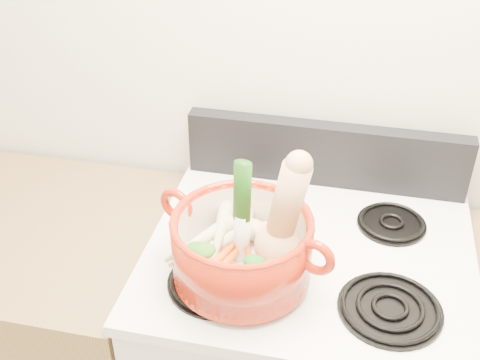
# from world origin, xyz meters

# --- Properties ---
(wall_back) EXTENTS (3.50, 0.02, 2.60)m
(wall_back) POSITION_xyz_m (0.00, 1.75, 1.30)
(wall_back) COLOR silver
(wall_back) RESTS_ON floor
(cooktop) EXTENTS (0.78, 0.67, 0.03)m
(cooktop) POSITION_xyz_m (0.00, 1.40, 0.93)
(cooktop) COLOR white
(cooktop) RESTS_ON stove_body
(control_backsplash) EXTENTS (0.76, 0.05, 0.18)m
(control_backsplash) POSITION_xyz_m (0.00, 1.70, 1.04)
(control_backsplash) COLOR black
(control_backsplash) RESTS_ON cooktop
(burner_front_left) EXTENTS (0.22, 0.22, 0.02)m
(burner_front_left) POSITION_xyz_m (-0.19, 1.24, 0.96)
(burner_front_left) COLOR black
(burner_front_left) RESTS_ON cooktop
(burner_front_right) EXTENTS (0.22, 0.22, 0.02)m
(burner_front_right) POSITION_xyz_m (0.19, 1.24, 0.96)
(burner_front_right) COLOR black
(burner_front_right) RESTS_ON cooktop
(burner_back_left) EXTENTS (0.17, 0.17, 0.02)m
(burner_back_left) POSITION_xyz_m (-0.19, 1.54, 0.96)
(burner_back_left) COLOR black
(burner_back_left) RESTS_ON cooktop
(burner_back_right) EXTENTS (0.17, 0.17, 0.02)m
(burner_back_right) POSITION_xyz_m (0.19, 1.54, 0.96)
(burner_back_right) COLOR black
(burner_back_right) RESTS_ON cooktop
(dutch_oven) EXTENTS (0.39, 0.39, 0.15)m
(dutch_oven) POSITION_xyz_m (-0.14, 1.27, 1.04)
(dutch_oven) COLOR #A01E09
(dutch_oven) RESTS_ON burner_front_left
(pot_handle_left) EXTENTS (0.09, 0.05, 0.09)m
(pot_handle_left) POSITION_xyz_m (-0.30, 1.32, 1.09)
(pot_handle_left) COLOR #A01E09
(pot_handle_left) RESTS_ON dutch_oven
(pot_handle_right) EXTENTS (0.09, 0.05, 0.09)m
(pot_handle_right) POSITION_xyz_m (0.03, 1.21, 1.09)
(pot_handle_right) COLOR #A01E09
(pot_handle_right) RESTS_ON dutch_oven
(squash) EXTENTS (0.19, 0.17, 0.28)m
(squash) POSITION_xyz_m (-0.06, 1.29, 1.13)
(squash) COLOR tan
(squash) RESTS_ON dutch_oven
(leek) EXTENTS (0.05, 0.06, 0.26)m
(leek) POSITION_xyz_m (-0.14, 1.29, 1.13)
(leek) COLOR silver
(leek) RESTS_ON dutch_oven
(ginger) EXTENTS (0.10, 0.08, 0.05)m
(ginger) POSITION_xyz_m (-0.14, 1.36, 1.02)
(ginger) COLOR #D4BC82
(ginger) RESTS_ON dutch_oven
(parsnip_0) EXTENTS (0.09, 0.21, 0.06)m
(parsnip_0) POSITION_xyz_m (-0.19, 1.30, 1.02)
(parsnip_0) COLOR beige
(parsnip_0) RESTS_ON dutch_oven
(parsnip_1) EXTENTS (0.19, 0.16, 0.06)m
(parsnip_1) POSITION_xyz_m (-0.21, 1.28, 1.03)
(parsnip_1) COLOR beige
(parsnip_1) RESTS_ON dutch_oven
(parsnip_2) EXTENTS (0.04, 0.17, 0.05)m
(parsnip_2) POSITION_xyz_m (-0.15, 1.33, 1.03)
(parsnip_2) COLOR beige
(parsnip_2) RESTS_ON dutch_oven
(parsnip_3) EXTENTS (0.15, 0.17, 0.06)m
(parsnip_3) POSITION_xyz_m (-0.24, 1.28, 1.04)
(parsnip_3) COLOR beige
(parsnip_3) RESTS_ON dutch_oven
(parsnip_4) EXTENTS (0.06, 0.24, 0.07)m
(parsnip_4) POSITION_xyz_m (-0.20, 1.32, 1.05)
(parsnip_4) COLOR beige
(parsnip_4) RESTS_ON dutch_oven
(carrot_0) EXTENTS (0.09, 0.18, 0.05)m
(carrot_0) POSITION_xyz_m (-0.16, 1.24, 1.02)
(carrot_0) COLOR #DC430B
(carrot_0) RESTS_ON dutch_oven
(carrot_1) EXTENTS (0.05, 0.15, 0.04)m
(carrot_1) POSITION_xyz_m (-0.18, 1.22, 1.02)
(carrot_1) COLOR #C93E0A
(carrot_1) RESTS_ON dutch_oven
(carrot_2) EXTENTS (0.08, 0.18, 0.05)m
(carrot_2) POSITION_xyz_m (-0.11, 1.21, 1.03)
(carrot_2) COLOR #CF420A
(carrot_2) RESTS_ON dutch_oven
(carrot_3) EXTENTS (0.08, 0.15, 0.04)m
(carrot_3) POSITION_xyz_m (-0.18, 1.23, 1.03)
(carrot_3) COLOR orange
(carrot_3) RESTS_ON dutch_oven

